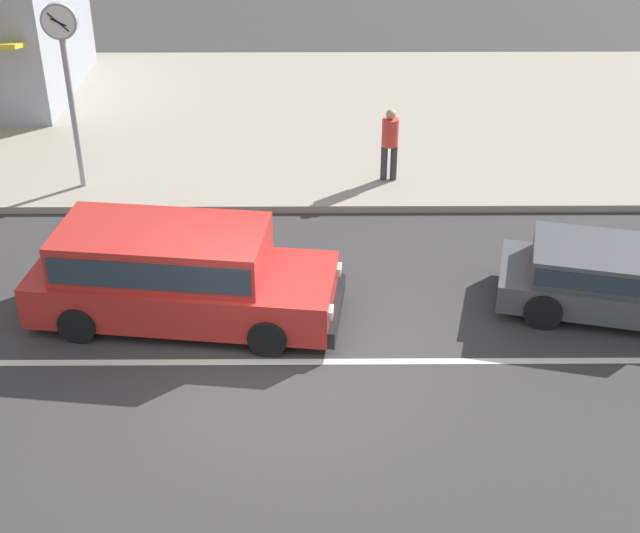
# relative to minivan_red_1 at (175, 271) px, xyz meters

# --- Properties ---
(ground_plane) EXTENTS (160.00, 160.00, 0.00)m
(ground_plane) POSITION_rel_minivan_red_1_xyz_m (1.46, -1.27, -0.85)
(ground_plane) COLOR #383535
(lane_centre_stripe) EXTENTS (50.40, 0.14, 0.01)m
(lane_centre_stripe) POSITION_rel_minivan_red_1_xyz_m (1.46, -1.27, -0.84)
(lane_centre_stripe) COLOR silver
(lane_centre_stripe) RESTS_ON ground
(kerb_strip) EXTENTS (68.00, 10.00, 0.15)m
(kerb_strip) POSITION_rel_minivan_red_1_xyz_m (1.46, 8.60, -0.77)
(kerb_strip) COLOR #9E9384
(kerb_strip) RESTS_ON ground
(minivan_red_1) EXTENTS (5.07, 2.37, 1.56)m
(minivan_red_1) POSITION_rel_minivan_red_1_xyz_m (0.00, 0.00, 0.00)
(minivan_red_1) COLOR red
(minivan_red_1) RESTS_ON ground
(hatchback_dark_grey_2) EXTENTS (4.25, 2.50, 1.10)m
(hatchback_dark_grey_2) POSITION_rel_minivan_red_1_xyz_m (7.03, 0.15, -0.26)
(hatchback_dark_grey_2) COLOR #47494F
(hatchback_dark_grey_2) RESTS_ON ground
(street_clock) EXTENTS (0.68, 0.22, 3.73)m
(street_clock) POSITION_rel_minivan_red_1_xyz_m (-2.54, 4.60, 2.10)
(street_clock) COLOR #9E9EA3
(street_clock) RESTS_ON kerb_strip
(pedestrian_near_clock) EXTENTS (0.34, 0.34, 1.54)m
(pedestrian_near_clock) POSITION_rel_minivan_red_1_xyz_m (3.75, 4.84, 0.19)
(pedestrian_near_clock) COLOR #333338
(pedestrian_near_clock) RESTS_ON kerb_strip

